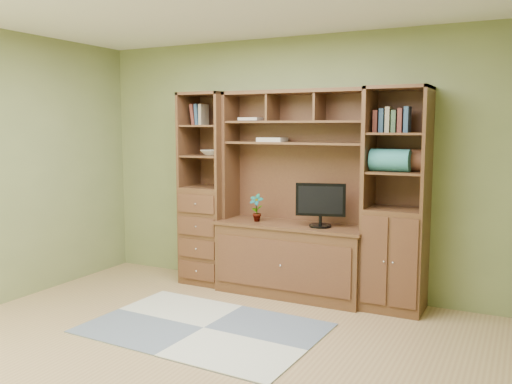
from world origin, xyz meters
The scene contains 11 objects.
room centered at (0.00, 0.00, 1.30)m, with size 4.60×4.10×2.64m.
center_hutch centered at (0.11, 1.73, 1.02)m, with size 1.54×0.53×2.05m, color #51311C.
left_tower centered at (-0.89, 1.77, 1.02)m, with size 0.50×0.45×2.05m, color #51311C.
right_tower centered at (1.14, 1.77, 1.02)m, with size 0.55×0.45×2.05m, color #51311C.
rug centered at (-0.17, 0.54, 0.01)m, with size 1.91×1.28×0.01m, color #979B9C.
monitor centered at (0.43, 1.70, 1.02)m, with size 0.48×0.21×0.58m, color black.
orchid centered at (-0.26, 1.70, 0.87)m, with size 0.15×0.10×0.28m, color #A36237.
magazines centered at (-0.14, 1.82, 1.56)m, with size 0.27×0.20×0.04m, color #B9AE9D.
bowl centered at (-0.83, 1.77, 1.42)m, with size 0.23×0.23×0.06m, color beige.
blanket_teal centered at (1.08, 1.73, 1.39)m, with size 0.35×0.20×0.20m, color teal.
blanket_red centered at (1.20, 1.85, 1.39)m, with size 0.36×0.20×0.20m, color brown.
Camera 1 is at (2.20, -3.17, 1.69)m, focal length 38.00 mm.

